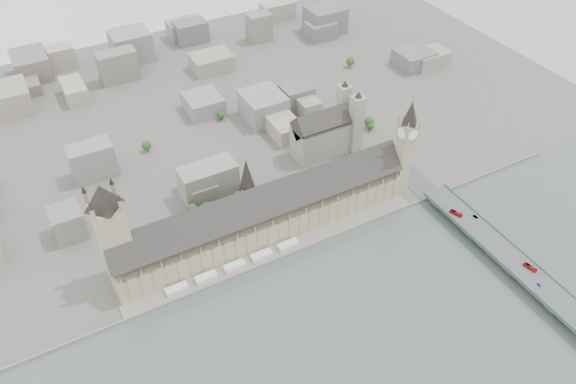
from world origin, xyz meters
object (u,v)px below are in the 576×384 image
red_bus_north (456,213)px  car_approach (394,146)px  westminster_bridge (489,242)px  westminster_abbey (327,131)px  palace_of_westminster (263,214)px  car_blue (539,285)px  elizabeth_tower (406,142)px  car_silver (475,217)px  victoria_tower (112,231)px  red_bus_south (530,267)px

red_bus_north → car_approach: red_bus_north is taller
westminster_bridge → westminster_abbey: bearing=105.6°
red_bus_north → palace_of_westminster: bearing=135.1°
car_blue → car_approach: 201.36m
elizabeth_tower → car_silver: size_ratio=23.12×
westminster_abbey → red_bus_north: bearing=-72.9°
victoria_tower → red_bus_north: size_ratio=8.72×
red_bus_north → car_blue: red_bus_north is taller
westminster_bridge → palace_of_westminster: bearing=146.5°
elizabeth_tower → westminster_bridge: bearing=-75.9°
westminster_bridge → red_bus_south: red_bus_south is taller
palace_of_westminster → car_approach: (168.64, 37.12, -11.68)m
westminster_bridge → car_silver: (6.69, 25.38, 5.89)m
elizabeth_tower → red_bus_north: elizabeth_tower is taller
red_bus_south → victoria_tower: bearing=138.4°
westminster_abbey → car_blue: 244.42m
elizabeth_tower → red_bus_south: (27.59, -136.03, -46.26)m
victoria_tower → car_approach: victoria_tower is taller
elizabeth_tower → car_blue: bearing=-82.3°
westminster_bridge → red_bus_north: bearing=99.4°
car_blue → victoria_tower: bearing=145.0°
car_approach → victoria_tower: bearing=-158.2°
westminster_bridge → red_bus_north: (-6.08, 36.52, 6.72)m
palace_of_westminster → westminster_bridge: size_ratio=0.82×
westminster_bridge → red_bus_north: red_bus_north is taller
palace_of_westminster → elizabeth_tower: (138.00, -11.70, 35.38)m
palace_of_westminster → victoria_tower: size_ratio=2.65×
westminster_abbey → red_bus_south: bearing=-76.2°
westminster_bridge → westminster_abbey: 190.56m
elizabeth_tower → westminster_bridge: 111.81m
car_silver → victoria_tower: bearing=151.6°
westminster_abbey → car_silver: size_ratio=14.62×
palace_of_westminster → car_blue: 228.50m
palace_of_westminster → red_bus_north: 171.54m
victoria_tower → westminster_bridge: 309.91m
victoria_tower → westminster_bridge: victoria_tower is taller
red_bus_north → car_approach: size_ratio=2.14×
palace_of_westminster → red_bus_south: bearing=-41.7°
red_bus_south → car_approach: bearing=75.6°
victoria_tower → car_silver: victoria_tower is taller
westminster_abbey → car_approach: (57.72, -38.18, -14.05)m
victoria_tower → car_blue: (280.68, -170.29, -44.29)m
red_bus_south → car_blue: 17.70m
palace_of_westminster → westminster_abbey: (110.92, 75.30, 2.38)m
red_bus_north → car_silver: 16.96m
elizabeth_tower → red_bus_north: 77.06m
elizabeth_tower → car_blue: elizabeth_tower is taller
car_blue → car_approach: (9.96, 201.11, 0.12)m
westminster_bridge → car_blue: (-3.32, -56.79, 5.79)m
car_blue → westminster_abbey: bearing=97.5°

